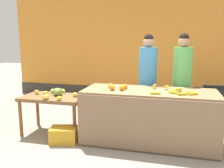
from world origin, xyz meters
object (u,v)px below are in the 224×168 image
produce_sack (108,112)px  vendor_woman_green_shirt (182,83)px  produce_crate (64,135)px  parked_motorcycle (217,98)px  vendor_woman_blue_shirt (148,82)px

produce_sack → vendor_woman_green_shirt: bearing=-3.5°
vendor_woman_green_shirt → produce_crate: 2.35m
vendor_woman_green_shirt → produce_sack: bearing=176.5°
parked_motorcycle → produce_sack: size_ratio=3.41×
produce_crate → vendor_woman_blue_shirt: bearing=38.8°
vendor_woman_blue_shirt → parked_motorcycle: (1.49, 1.20, -0.53)m
parked_motorcycle → produce_crate: 3.59m
vendor_woman_blue_shirt → produce_crate: size_ratio=4.18×
parked_motorcycle → vendor_woman_blue_shirt: bearing=-141.1°
parked_motorcycle → produce_sack: bearing=-154.9°
vendor_woman_green_shirt → produce_sack: vendor_woman_green_shirt is taller
vendor_woman_blue_shirt → produce_sack: bearing=172.1°
vendor_woman_blue_shirt → vendor_woman_green_shirt: 0.64m
produce_crate → produce_sack: produce_sack is taller
parked_motorcycle → produce_crate: parked_motorcycle is taller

